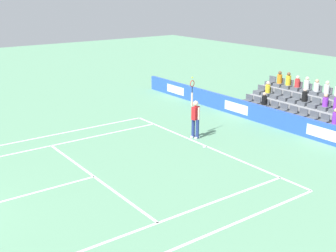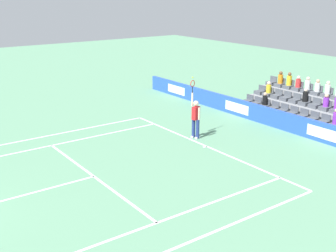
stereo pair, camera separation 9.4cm
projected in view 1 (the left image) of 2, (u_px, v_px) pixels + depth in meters
line_baseline at (206, 146)px, 19.08m from camera, size 10.97×0.10×0.01m
line_service at (94, 177)px, 15.99m from camera, size 8.23×0.10×0.01m
line_centre_service at (6, 200)px, 14.18m from camera, size 0.10×6.40×0.01m
line_singles_sideline_left at (41, 148)px, 18.90m from camera, size 0.10×11.89×0.01m
line_singles_sideline_right at (145, 228)px, 12.57m from camera, size 0.10×11.89×0.01m
line_doubles_sideline_left at (31, 139)px, 19.95m from camera, size 0.10×11.89×0.01m
line_doubles_sideline_right at (173, 249)px, 11.51m from camera, size 0.10×11.89×0.01m
line_centre_mark at (205, 147)px, 19.02m from camera, size 0.10×0.20×0.01m
sponsor_barrier at (277, 119)px, 21.54m from camera, size 21.90×0.22×0.90m
tennis_player at (195, 117)px, 19.88m from camera, size 0.53×0.40×2.85m
stadium_stand at (306, 109)px, 22.81m from camera, size 6.82×2.85×2.19m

